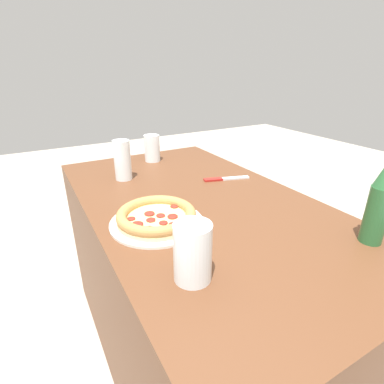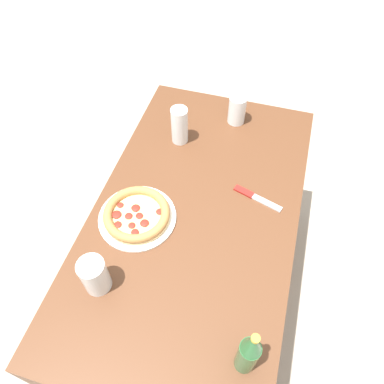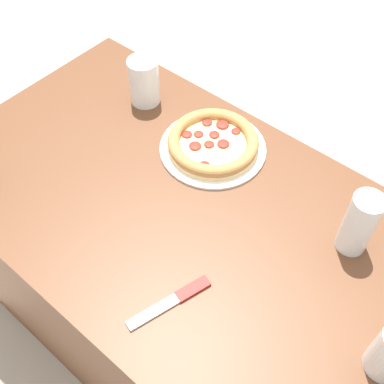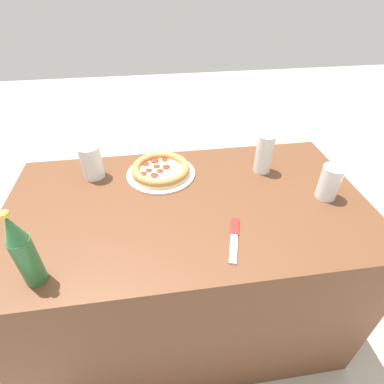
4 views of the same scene
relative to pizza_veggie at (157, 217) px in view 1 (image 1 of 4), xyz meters
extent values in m
plane|color=#A89E8E|center=(-0.08, 0.19, -0.75)|extent=(8.00, 8.00, 0.00)
cube|color=#56331E|center=(-0.08, 0.19, -0.39)|extent=(1.28, 0.71, 0.73)
cylinder|color=silver|center=(0.00, 0.00, -0.02)|extent=(0.27, 0.27, 0.01)
cylinder|color=#E5C689|center=(0.00, 0.00, -0.01)|extent=(0.23, 0.23, 0.01)
cylinder|color=#EACC7F|center=(0.00, 0.00, 0.00)|extent=(0.20, 0.20, 0.00)
torus|color=#AD7A42|center=(0.00, 0.00, 0.01)|extent=(0.23, 0.23, 0.03)
ellipsoid|color=maroon|center=(-0.02, -0.01, 0.01)|extent=(0.03, 0.03, 0.01)
ellipsoid|color=maroon|center=(0.05, 0.00, 0.00)|extent=(0.02, 0.02, 0.01)
ellipsoid|color=maroon|center=(0.00, 0.01, 0.00)|extent=(0.03, 0.03, 0.01)
ellipsoid|color=maroon|center=(-0.02, -0.07, 0.00)|extent=(0.02, 0.02, 0.01)
ellipsoid|color=maroon|center=(0.03, 0.04, 0.01)|extent=(0.03, 0.03, 0.01)
ellipsoid|color=maroon|center=(-0.03, 0.07, 0.00)|extent=(0.03, 0.03, 0.01)
ellipsoid|color=maroon|center=(0.06, -0.05, 0.01)|extent=(0.03, 0.03, 0.01)
ellipsoid|color=maroon|center=(0.01, -0.02, 0.01)|extent=(0.03, 0.03, 0.01)
ellipsoid|color=maroon|center=(0.02, -0.07, 0.01)|extent=(0.03, 0.03, 0.01)
ellipsoid|color=maroon|center=(0.07, 0.02, 0.01)|extent=(0.03, 0.03, 0.01)
cylinder|color=white|center=(-0.58, 0.23, 0.04)|extent=(0.07, 0.07, 0.12)
cylinder|color=orange|center=(-0.58, 0.23, 0.03)|extent=(0.06, 0.06, 0.09)
cylinder|color=white|center=(0.26, -0.03, 0.05)|extent=(0.08, 0.08, 0.13)
cylinder|color=#F4A323|center=(0.26, -0.03, 0.01)|extent=(0.07, 0.07, 0.06)
cylinder|color=white|center=(-0.41, 0.03, 0.06)|extent=(0.07, 0.07, 0.16)
cylinder|color=#935123|center=(-0.41, 0.03, 0.04)|extent=(0.05, 0.05, 0.11)
cylinder|color=#286033|center=(0.36, 0.45, 0.06)|extent=(0.06, 0.06, 0.15)
cube|color=maroon|center=(-0.22, 0.34, -0.02)|extent=(0.05, 0.08, 0.01)
cube|color=silver|center=(-0.19, 0.43, -0.02)|extent=(0.05, 0.11, 0.01)
camera|label=1|loc=(0.72, -0.29, 0.41)|focal=28.00mm
camera|label=2|loc=(0.63, 0.38, 1.08)|focal=35.00mm
camera|label=3|loc=(-0.51, 0.68, 0.88)|focal=45.00mm
camera|label=4|loc=(0.02, 1.00, 0.66)|focal=28.00mm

